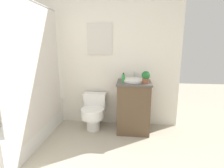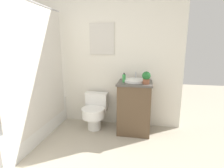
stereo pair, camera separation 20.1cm
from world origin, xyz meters
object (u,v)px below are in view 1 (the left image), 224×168
at_px(sink, 134,80).
at_px(toilet, 94,111).
at_px(soap_bottle, 123,78).
at_px(potted_plant, 146,77).

bearing_deg(sink, toilet, -177.91).
xyz_separation_m(toilet, soap_bottle, (0.50, -0.03, 0.59)).
distance_m(sink, soap_bottle, 0.18).
bearing_deg(soap_bottle, toilet, 176.97).
relative_size(soap_bottle, potted_plant, 0.77).
xyz_separation_m(toilet, potted_plant, (0.84, -0.11, 0.63)).
distance_m(toilet, sink, 0.87).
height_order(sink, potted_plant, potted_plant).
xyz_separation_m(toilet, sink, (0.67, 0.02, 0.55)).
bearing_deg(soap_bottle, sink, 16.54).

